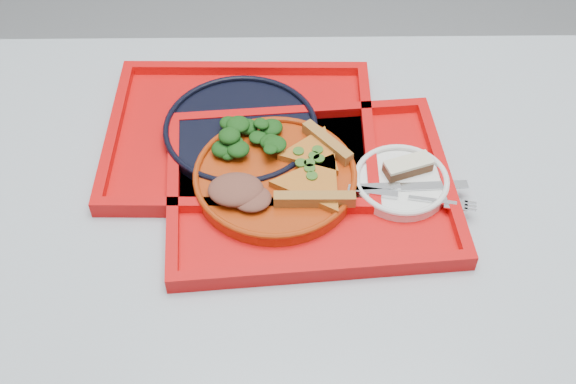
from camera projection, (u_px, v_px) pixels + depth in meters
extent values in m
cube|color=#A3ABB7|center=(368.00, 193.00, 1.18)|extent=(1.60, 0.80, 0.03)
cylinder|color=gray|center=(32.00, 198.00, 1.67)|extent=(0.05, 0.05, 0.72)
cube|color=red|center=(310.00, 189.00, 1.16)|extent=(0.48, 0.38, 0.01)
cube|color=red|center=(241.00, 137.00, 1.24)|extent=(0.46, 0.36, 0.01)
cylinder|color=#A02F0A|center=(275.00, 179.00, 1.15)|extent=(0.26, 0.26, 0.02)
cylinder|color=white|center=(401.00, 183.00, 1.15)|extent=(0.15, 0.15, 0.01)
cylinder|color=black|center=(241.00, 131.00, 1.22)|extent=(0.26, 0.26, 0.02)
ellipsoid|color=black|center=(249.00, 133.00, 1.17)|extent=(0.10, 0.09, 0.05)
ellipsoid|color=brown|center=(236.00, 190.00, 1.11)|extent=(0.09, 0.07, 0.03)
cube|color=#462A17|center=(408.00, 167.00, 1.15)|extent=(0.08, 0.05, 0.02)
cube|color=beige|center=(409.00, 163.00, 1.14)|extent=(0.08, 0.05, 0.01)
cube|color=silver|center=(410.00, 186.00, 1.13)|extent=(0.19, 0.02, 0.01)
cube|color=silver|center=(407.00, 197.00, 1.11)|extent=(0.19, 0.06, 0.01)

